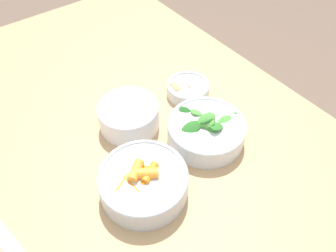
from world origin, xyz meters
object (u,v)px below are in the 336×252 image
Objects in this scene: bowl_carrots at (143,182)px; bowl_cookies at (188,89)px; bowl_greens at (206,130)px; bowl_beans_hotdog at (129,117)px; ruler at (3,236)px.

bowl_carrots reaches higher than bowl_cookies.
bowl_greens is 0.20m from bowl_beans_hotdog.
bowl_cookies is (0.00, -0.20, -0.01)m from bowl_beans_hotdog.
bowl_beans_hotdog is (0.15, 0.13, 0.00)m from bowl_greens.
bowl_greens reaches higher than ruler.
bowl_cookies is at bearing -89.89° from bowl_beans_hotdog.
bowl_greens reaches higher than bowl_beans_hotdog.
bowl_carrots is 1.61× the size of bowl_cookies.
ruler is at bearing 99.90° from bowl_cookies.
bowl_cookies is 0.57m from ruler.
bowl_beans_hotdog is at bearing -24.12° from bowl_carrots.
bowl_cookies is at bearing -24.52° from bowl_greens.
bowl_greens is 1.60× the size of bowl_cookies.
ruler is at bearing 104.93° from bowl_beans_hotdog.
bowl_beans_hotdog reaches higher than ruler.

